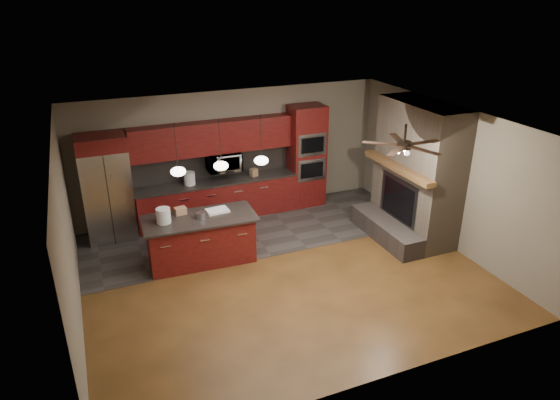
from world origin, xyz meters
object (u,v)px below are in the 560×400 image
paint_can (201,215)px  paint_tray (217,211)px  oven_tower (306,156)px  kitchen_island (201,239)px  counter_bucket (189,178)px  white_bucket (163,216)px  counter_box (254,173)px  microwave (224,162)px  refrigerator (107,188)px  cardboard_box (180,211)px

paint_can → paint_tray: bearing=24.9°
oven_tower → paint_can: oven_tower is taller
kitchen_island → counter_bucket: (0.22, 1.74, 0.57)m
oven_tower → paint_tray: bearing=-148.4°
white_bucket → counter_box: 2.85m
paint_tray → paint_can: bearing=-158.9°
microwave → refrigerator: (-2.49, -0.13, -0.20)m
oven_tower → microwave: size_ratio=3.25×
paint_can → paint_tray: (0.36, 0.17, -0.04)m
oven_tower → microwave: oven_tower is taller
kitchen_island → counter_bucket: counter_bucket is taller
kitchen_island → white_bucket: size_ratio=7.66×
microwave → paint_tray: bearing=-110.9°
oven_tower → white_bucket: size_ratio=8.58×
counter_box → kitchen_island: bearing=-152.9°
microwave → kitchen_island: 2.22m
paint_can → cardboard_box: 0.44m
white_bucket → cardboard_box: 0.44m
white_bucket → paint_tray: white_bucket is taller
refrigerator → paint_can: size_ratio=12.76×
white_bucket → cardboard_box: bearing=35.3°
microwave → counter_bucket: size_ratio=2.63×
microwave → cardboard_box: bearing=-130.7°
oven_tower → counter_box: oven_tower is taller
microwave → paint_can: microwave is taller
paint_can → kitchen_island: bearing=117.8°
refrigerator → paint_can: 2.27m
paint_tray → counter_bucket: size_ratio=1.48×
white_bucket → counter_bucket: bearing=63.2°
oven_tower → counter_bucket: oven_tower is taller
counter_bucket → microwave: bearing=3.6°
kitchen_island → paint_tray: paint_tray is taller
cardboard_box → counter_bucket: counter_bucket is taller
paint_tray → counter_box: size_ratio=2.36×
microwave → white_bucket: 2.43m
white_bucket → counter_bucket: 1.92m
oven_tower → refrigerator: (-4.46, -0.07, -0.09)m
cardboard_box → microwave: bearing=42.2°
cardboard_box → counter_bucket: size_ratio=0.75×
oven_tower → kitchen_island: bearing=-149.9°
paint_can → counter_box: bearing=46.4°
refrigerator → paint_can: refrigerator is taller
oven_tower → paint_can: size_ratio=13.76×
oven_tower → counter_bucket: 2.77m
refrigerator → paint_can: (1.49, -1.70, -0.13)m
kitchen_island → paint_tray: bearing=20.8°
kitchen_island → counter_box: size_ratio=12.18×
cardboard_box → paint_can: bearing=-52.9°
refrigerator → counter_box: 3.15m
counter_bucket → counter_box: (1.45, -0.05, -0.05)m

